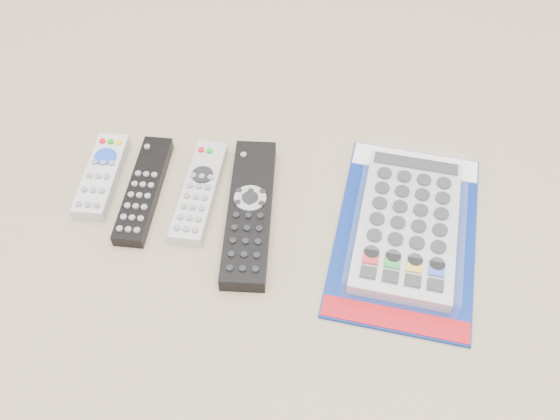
# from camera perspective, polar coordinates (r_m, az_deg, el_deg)

# --- Properties ---
(remote_small_grey) EXTENTS (0.05, 0.15, 0.02)m
(remote_small_grey) POSITION_cam_1_polar(r_m,az_deg,el_deg) (0.94, -15.98, 3.04)
(remote_small_grey) COLOR #BABABC
(remote_small_grey) RESTS_ON ground
(remote_slim_black) EXTENTS (0.05, 0.19, 0.02)m
(remote_slim_black) POSITION_cam_1_polar(r_m,az_deg,el_deg) (0.91, -12.34, 1.81)
(remote_slim_black) COLOR black
(remote_slim_black) RESTS_ON ground
(remote_silver_dvd) EXTENTS (0.06, 0.18, 0.02)m
(remote_silver_dvd) POSITION_cam_1_polar(r_m,az_deg,el_deg) (0.90, -7.38, 1.73)
(remote_silver_dvd) COLOR silver
(remote_silver_dvd) RESTS_ON ground
(remote_large_black) EXTENTS (0.07, 0.25, 0.03)m
(remote_large_black) POSITION_cam_1_polar(r_m,az_deg,el_deg) (0.86, -2.80, -0.15)
(remote_large_black) COLOR black
(remote_large_black) RESTS_ON ground
(jumbo_remote_packaged) EXTENTS (0.23, 0.33, 0.04)m
(jumbo_remote_packaged) POSITION_cam_1_polar(r_m,az_deg,el_deg) (0.86, 11.62, -1.23)
(jumbo_remote_packaged) COLOR navy
(jumbo_remote_packaged) RESTS_ON ground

